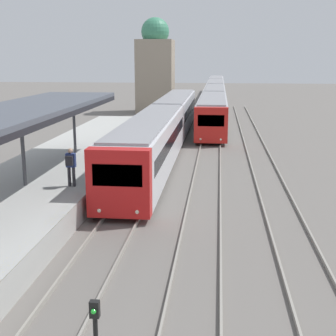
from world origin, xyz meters
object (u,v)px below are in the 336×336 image
at_px(train_near, 166,123).
at_px(train_far, 215,94).
at_px(person_on_platform, 71,164).
at_px(signal_post_near, 95,329).

xyz_separation_m(train_near, train_far, (3.28, 30.57, -0.05)).
bearing_deg(train_far, train_near, -96.12).
height_order(train_near, train_far, train_near).
xyz_separation_m(person_on_platform, train_far, (5.68, 45.53, -0.32)).
bearing_deg(person_on_platform, train_far, 82.89).
bearing_deg(signal_post_near, train_near, 93.17).
bearing_deg(person_on_platform, signal_post_near, -70.07).
distance_m(person_on_platform, train_far, 45.88).
relative_size(train_near, train_far, 0.55).
distance_m(train_far, signal_post_near, 56.09).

